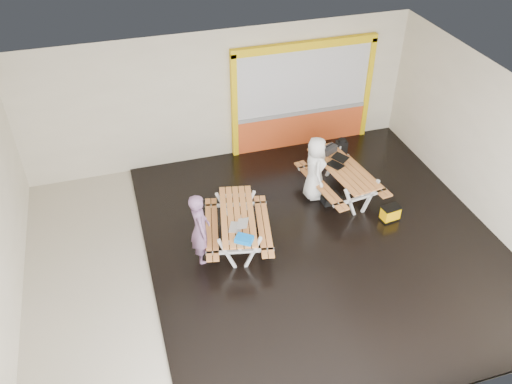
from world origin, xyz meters
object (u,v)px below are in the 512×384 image
object	(u,v)px
blue_pouch	(244,239)
toolbox	(329,150)
person_left	(200,229)
backpack	(341,147)
dark_case	(331,199)
laptop_right	(337,162)
laptop_left	(238,226)
fluke_bag	(390,213)
picnic_table_right	(342,174)
picnic_table_left	(238,222)
person_right	(315,168)

from	to	relation	value
blue_pouch	toolbox	distance (m)	3.76
person_left	backpack	bearing A→B (deg)	-59.90
backpack	dark_case	world-z (taller)	backpack
laptop_right	person_left	bearing A→B (deg)	-159.42
laptop_right	blue_pouch	distance (m)	3.42
laptop_left	fluke_bag	xyz separation A→B (m)	(3.63, 0.13, -0.63)
picnic_table_right	fluke_bag	xyz separation A→B (m)	(0.70, -1.22, -0.42)
backpack	dark_case	bearing A→B (deg)	-122.29
picnic_table_left	backpack	world-z (taller)	backpack
laptop_right	fluke_bag	size ratio (longest dim) A/B	1.21
picnic_table_left	laptop_left	bearing A→B (deg)	-103.49
person_right	backpack	bearing A→B (deg)	-41.06
toolbox	person_right	bearing A→B (deg)	-135.96
person_left	backpack	world-z (taller)	person_left
backpack	dark_case	size ratio (longest dim) A/B	1.03
toolbox	dark_case	bearing A→B (deg)	-106.73
person_left	blue_pouch	bearing A→B (deg)	-123.82
laptop_left	dark_case	world-z (taller)	laptop_left
laptop_left	backpack	bearing A→B (deg)	34.40
person_left	blue_pouch	xyz separation A→B (m)	(0.77, -0.57, 0.01)
laptop_right	toolbox	world-z (taller)	toolbox
dark_case	fluke_bag	world-z (taller)	fluke_bag
person_left	toolbox	bearing A→B (deg)	-60.01
laptop_left	fluke_bag	distance (m)	3.68
laptop_left	dark_case	size ratio (longest dim) A/B	1.05
blue_pouch	backpack	world-z (taller)	backpack
person_right	fluke_bag	world-z (taller)	person_right
picnic_table_left	fluke_bag	distance (m)	3.56
laptop_left	person_left	bearing A→B (deg)	169.14
person_right	laptop_left	bearing A→B (deg)	133.34
laptop_right	toolbox	distance (m)	0.53
laptop_right	dark_case	size ratio (longest dim) A/B	1.21
backpack	fluke_bag	xyz separation A→B (m)	(0.32, -2.14, -0.55)
picnic_table_left	dark_case	bearing A→B (deg)	16.40
picnic_table_right	person_right	world-z (taller)	person_right
person_left	toolbox	size ratio (longest dim) A/B	3.86
dark_case	picnic_table_right	bearing A→B (deg)	32.05
picnic_table_left	laptop_right	distance (m)	2.97
picnic_table_right	laptop_left	distance (m)	3.23
picnic_table_left	dark_case	xyz separation A→B (m)	(2.50, 0.74, -0.48)
person_right	toolbox	world-z (taller)	person_right
picnic_table_right	person_left	xyz separation A→B (m)	(-3.69, -1.20, 0.20)
fluke_bag	person_right	bearing A→B (deg)	136.01
person_left	blue_pouch	world-z (taller)	person_left
person_left	laptop_right	xyz separation A→B (m)	(3.60, 1.35, 0.06)
laptop_left	dark_case	xyz separation A→B (m)	(2.60, 1.14, -0.72)
backpack	person_left	bearing A→B (deg)	-152.46
laptop_right	blue_pouch	world-z (taller)	laptop_right
picnic_table_left	laptop_right	xyz separation A→B (m)	(2.74, 1.09, 0.29)
laptop_left	blue_pouch	size ratio (longest dim) A/B	1.41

